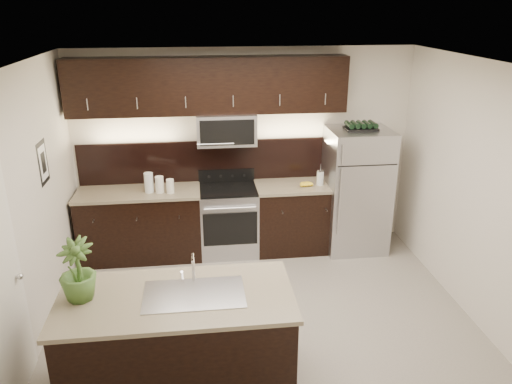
# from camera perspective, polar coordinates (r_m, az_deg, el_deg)

# --- Properties ---
(ground) EXTENTS (4.50, 4.50, 0.00)m
(ground) POSITION_cam_1_polar(r_m,az_deg,el_deg) (5.54, 0.89, -14.66)
(ground) COLOR gray
(ground) RESTS_ON ground
(room_walls) EXTENTS (4.52, 4.02, 2.71)m
(room_walls) POSITION_cam_1_polar(r_m,az_deg,el_deg) (4.71, -0.28, 2.00)
(room_walls) COLOR beige
(room_walls) RESTS_ON ground
(counter_run) EXTENTS (3.51, 0.65, 0.94)m
(counter_run) POSITION_cam_1_polar(r_m,az_deg,el_deg) (6.74, -4.89, -3.28)
(counter_run) COLOR black
(counter_run) RESTS_ON ground
(upper_fixtures) EXTENTS (3.49, 0.40, 1.66)m
(upper_fixtures) POSITION_cam_1_polar(r_m,az_deg,el_deg) (6.40, -5.17, 11.06)
(upper_fixtures) COLOR black
(upper_fixtures) RESTS_ON counter_run
(island) EXTENTS (1.96, 0.96, 0.94)m
(island) POSITION_cam_1_polar(r_m,az_deg,el_deg) (4.54, -8.78, -16.62)
(island) COLOR black
(island) RESTS_ON ground
(sink_faucet) EXTENTS (0.84, 0.50, 0.28)m
(sink_faucet) POSITION_cam_1_polar(r_m,az_deg,el_deg) (4.27, -7.09, -11.30)
(sink_faucet) COLOR silver
(sink_faucet) RESTS_ON island
(refrigerator) EXTENTS (0.81, 0.73, 1.68)m
(refrigerator) POSITION_cam_1_polar(r_m,az_deg,el_deg) (6.87, 11.37, 0.18)
(refrigerator) COLOR #B2B2B7
(refrigerator) RESTS_ON ground
(wine_rack) EXTENTS (0.41, 0.26, 0.10)m
(wine_rack) POSITION_cam_1_polar(r_m,az_deg,el_deg) (6.62, 11.91, 7.38)
(wine_rack) COLOR black
(wine_rack) RESTS_ON refrigerator
(plant) EXTENTS (0.37, 0.37, 0.53)m
(plant) POSITION_cam_1_polar(r_m,az_deg,el_deg) (4.30, -19.77, -8.39)
(plant) COLOR #3F6327
(plant) RESTS_ON island
(canisters) EXTENTS (0.38, 0.17, 0.26)m
(canisters) POSITION_cam_1_polar(r_m,az_deg,el_deg) (6.48, -11.25, 0.91)
(canisters) COLOR silver
(canisters) RESTS_ON counter_run
(french_press) EXTENTS (0.10, 0.10, 0.28)m
(french_press) POSITION_cam_1_polar(r_m,az_deg,el_deg) (6.68, 7.34, 1.67)
(french_press) COLOR silver
(french_press) RESTS_ON counter_run
(bananas) EXTENTS (0.20, 0.17, 0.06)m
(bananas) POSITION_cam_1_polar(r_m,az_deg,el_deg) (6.62, 5.30, 0.90)
(bananas) COLOR yellow
(bananas) RESTS_ON counter_run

